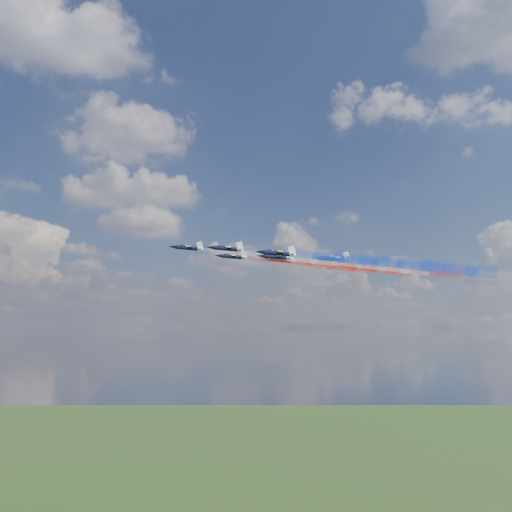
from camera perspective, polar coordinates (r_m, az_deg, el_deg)
name	(u,v)px	position (r m, az deg, el deg)	size (l,w,h in m)	color
jet_lead	(187,248)	(166.10, -7.01, 0.82)	(8.62, 10.78, 2.87)	black
trail_lead	(269,255)	(163.63, 1.36, 0.13)	(3.59, 38.98, 3.59)	white
jet_inner_left	(226,249)	(152.50, -3.04, 0.75)	(8.62, 10.78, 2.87)	black
trail_inner_left	(315,256)	(151.86, 6.07, 0.00)	(3.59, 38.98, 3.59)	blue
jet_inner_right	(232,257)	(175.52, -2.45, -0.08)	(8.62, 10.78, 2.87)	black
trail_inner_right	(309,263)	(174.91, 5.46, -0.74)	(3.59, 38.98, 3.59)	red
jet_outer_left	(277,253)	(139.89, 2.17, 0.27)	(8.62, 10.78, 2.87)	black
trail_outer_left	(375,261)	(141.62, 11.99, -0.54)	(3.59, 38.98, 3.59)	blue
jet_center_third	(276,257)	(162.32, 2.03, -0.11)	(8.62, 10.78, 2.87)	black
trail_center_third	(360,264)	(163.72, 10.52, -0.82)	(3.59, 38.98, 3.59)	white
jet_outer_right	(281,260)	(186.73, 2.57, -0.44)	(8.62, 10.78, 2.87)	black
trail_outer_right	(354,266)	(188.13, 9.96, -1.05)	(3.59, 38.98, 3.59)	red
jet_rear_left	(333,259)	(154.36, 7.86, -0.31)	(8.62, 10.78, 2.87)	black
trail_rear_left	(423,266)	(158.28, 16.61, -1.03)	(3.59, 38.98, 3.59)	blue
jet_rear_right	(320,261)	(176.04, 6.49, -0.52)	(8.62, 10.78, 2.87)	black
trail_rear_right	(398,268)	(179.18, 14.23, -1.16)	(3.59, 38.98, 3.59)	red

